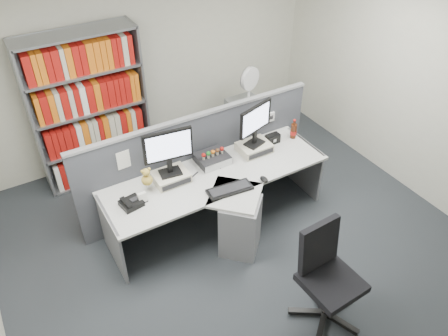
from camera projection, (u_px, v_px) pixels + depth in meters
ground at (254, 265)px, 4.89m from camera, size 5.50×5.50×0.00m
room_shell at (263, 128)px, 3.79m from camera, size 5.04×5.54×2.72m
partition at (199, 159)px, 5.35m from camera, size 3.00×0.08×1.27m
desk at (226, 203)px, 5.02m from camera, size 2.60×1.20×0.72m
monitor_riser_left at (171, 177)px, 4.89m from camera, size 0.38×0.31×0.10m
monitor_riser_right at (254, 147)px, 5.33m from camera, size 0.38×0.31×0.10m
monitor_left at (168, 149)px, 4.66m from camera, size 0.53×0.20×0.54m
monitor_right at (255, 122)px, 5.11m from camera, size 0.50×0.22×0.52m
desktop_pc at (212, 159)px, 5.16m from camera, size 0.36×0.32×0.09m
figurines at (213, 153)px, 5.09m from camera, size 0.29×0.05×0.09m
keyboard at (230, 189)px, 4.77m from camera, size 0.51×0.24×0.03m
mouse at (264, 179)px, 4.90m from camera, size 0.07×0.12×0.04m
desk_phone at (131, 203)px, 4.58m from camera, size 0.24×0.22×0.09m
desk_calendar at (142, 198)px, 4.61m from camera, size 0.10×0.07×0.12m
plush_toy at (147, 178)px, 4.65m from camera, size 0.12×0.12×0.21m
speaker at (273, 139)px, 5.46m from camera, size 0.18×0.10×0.12m
cola_bottle at (293, 131)px, 5.53m from camera, size 0.08×0.08×0.26m
shelving_unit at (90, 112)px, 5.59m from camera, size 1.41×0.40×2.00m
filing_cabinet at (248, 125)px, 6.52m from camera, size 0.45×0.61×0.70m
desk_fan at (249, 81)px, 6.09m from camera, size 0.33×0.20×0.56m
office_chair at (326, 273)px, 4.11m from camera, size 0.67×0.69×1.04m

